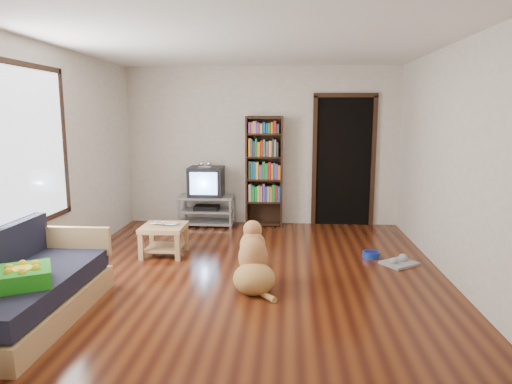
# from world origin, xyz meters

# --- Properties ---
(ground) EXTENTS (5.00, 5.00, 0.00)m
(ground) POSITION_xyz_m (0.00, 0.00, 0.00)
(ground) COLOR #57250F
(ground) RESTS_ON ground
(ceiling) EXTENTS (5.00, 5.00, 0.00)m
(ceiling) POSITION_xyz_m (0.00, 0.00, 2.60)
(ceiling) COLOR white
(ceiling) RESTS_ON ground
(wall_back) EXTENTS (4.50, 0.00, 4.50)m
(wall_back) POSITION_xyz_m (0.00, 2.50, 1.30)
(wall_back) COLOR beige
(wall_back) RESTS_ON ground
(wall_front) EXTENTS (4.50, 0.00, 4.50)m
(wall_front) POSITION_xyz_m (0.00, -2.50, 1.30)
(wall_front) COLOR beige
(wall_front) RESTS_ON ground
(wall_left) EXTENTS (0.00, 5.00, 5.00)m
(wall_left) POSITION_xyz_m (-2.25, 0.00, 1.30)
(wall_left) COLOR beige
(wall_left) RESTS_ON ground
(wall_right) EXTENTS (0.00, 5.00, 5.00)m
(wall_right) POSITION_xyz_m (2.25, 0.00, 1.30)
(wall_right) COLOR beige
(wall_right) RESTS_ON ground
(green_cushion) EXTENTS (0.58, 0.58, 0.14)m
(green_cushion) POSITION_xyz_m (-1.75, -1.61, 0.49)
(green_cushion) COLOR #22971C
(green_cushion) RESTS_ON sofa
(laptop) EXTENTS (0.40, 0.30, 0.03)m
(laptop) POSITION_xyz_m (-1.17, 0.57, 0.41)
(laptop) COLOR #B8B9BD
(laptop) RESTS_ON coffee_table
(dog_bowl) EXTENTS (0.22, 0.22, 0.08)m
(dog_bowl) POSITION_xyz_m (1.52, 0.67, 0.04)
(dog_bowl) COLOR navy
(dog_bowl) RESTS_ON ground
(grey_rag) EXTENTS (0.51, 0.49, 0.03)m
(grey_rag) POSITION_xyz_m (1.82, 0.42, 0.01)
(grey_rag) COLOR #959595
(grey_rag) RESTS_ON ground
(window) EXTENTS (0.03, 1.46, 1.70)m
(window) POSITION_xyz_m (-2.23, -0.50, 1.50)
(window) COLOR white
(window) RESTS_ON wall_left
(doorway) EXTENTS (1.03, 0.05, 2.19)m
(doorway) POSITION_xyz_m (1.35, 2.48, 1.12)
(doorway) COLOR black
(doorway) RESTS_ON wall_back
(tv_stand) EXTENTS (0.90, 0.45, 0.50)m
(tv_stand) POSITION_xyz_m (-0.90, 2.25, 0.27)
(tv_stand) COLOR #99999E
(tv_stand) RESTS_ON ground
(crt_tv) EXTENTS (0.55, 0.52, 0.58)m
(crt_tv) POSITION_xyz_m (-0.90, 2.27, 0.74)
(crt_tv) COLOR black
(crt_tv) RESTS_ON tv_stand
(bookshelf) EXTENTS (0.60, 0.30, 1.80)m
(bookshelf) POSITION_xyz_m (0.05, 2.34, 1.00)
(bookshelf) COLOR black
(bookshelf) RESTS_ON ground
(sofa) EXTENTS (0.80, 1.80, 0.80)m
(sofa) POSITION_xyz_m (-1.87, -1.38, 0.26)
(sofa) COLOR tan
(sofa) RESTS_ON ground
(coffee_table) EXTENTS (0.55, 0.55, 0.40)m
(coffee_table) POSITION_xyz_m (-1.17, 0.60, 0.28)
(coffee_table) COLOR tan
(coffee_table) RESTS_ON ground
(dog) EXTENTS (0.50, 0.83, 0.71)m
(dog) POSITION_xyz_m (0.09, -0.44, 0.26)
(dog) COLOR #B48D45
(dog) RESTS_ON ground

